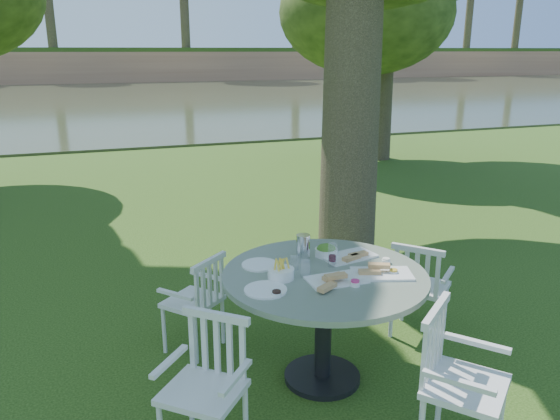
# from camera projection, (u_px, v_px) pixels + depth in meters

# --- Properties ---
(ground) EXTENTS (140.00, 140.00, 0.00)m
(ground) POSITION_uv_depth(u_px,v_px,m) (287.00, 298.00, 5.34)
(ground) COLOR #1A360B
(ground) RESTS_ON ground
(table) EXTENTS (1.44, 1.44, 0.85)m
(table) POSITION_uv_depth(u_px,v_px,m) (324.00, 294.00, 3.85)
(table) COLOR black
(table) RESTS_ON ground
(chair_ne) EXTENTS (0.58, 0.58, 0.84)m
(chair_ne) POSITION_uv_depth(u_px,v_px,m) (418.00, 283.00, 4.48)
(chair_ne) COLOR silver
(chair_ne) RESTS_ON ground
(chair_nw) EXTENTS (0.56, 0.55, 0.81)m
(chair_nw) POSITION_uv_depth(u_px,v_px,m) (200.00, 297.00, 4.30)
(chair_nw) COLOR silver
(chair_nw) RESTS_ON ground
(chair_sw) EXTENTS (0.59, 0.59, 0.86)m
(chair_sw) POSITION_uv_depth(u_px,v_px,m) (210.00, 375.00, 3.21)
(chair_sw) COLOR silver
(chair_sw) RESTS_ON ground
(chair_se) EXTENTS (0.64, 0.64, 0.93)m
(chair_se) POSITION_uv_depth(u_px,v_px,m) (450.00, 372.00, 3.17)
(chair_se) COLOR silver
(chair_se) RESTS_ON ground
(tableware) EXTENTS (1.21, 0.75, 0.20)m
(tableware) POSITION_uv_depth(u_px,v_px,m) (316.00, 265.00, 3.85)
(tableware) COLOR white
(tableware) RESTS_ON table
(river) EXTENTS (100.00, 28.00, 0.12)m
(river) POSITION_uv_depth(u_px,v_px,m) (121.00, 101.00, 26.14)
(river) COLOR #303620
(river) RESTS_ON ground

